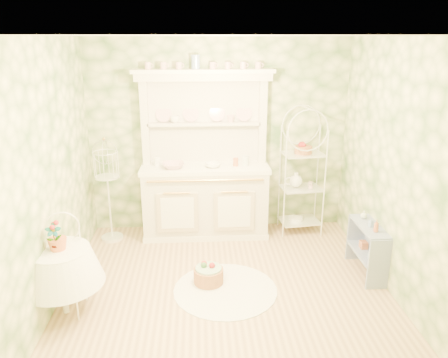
{
  "coord_description": "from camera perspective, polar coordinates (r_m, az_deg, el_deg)",
  "views": [
    {
      "loc": [
        -0.28,
        -4.21,
        2.69
      ],
      "look_at": [
        0.0,
        0.5,
        1.15
      ],
      "focal_mm": 35.0,
      "sensor_mm": 36.0,
      "label": 1
    }
  ],
  "objects": [
    {
      "name": "bowl_white",
      "position": [
        5.9,
        -1.46,
        1.61
      ],
      "size": [
        0.27,
        0.27,
        0.07
      ],
      "primitive_type": "imported",
      "rotation": [
        0.0,
        0.0,
        -0.36
      ],
      "color": "white",
      "rests_on": "kitchen_dresser"
    },
    {
      "name": "bottle_blue",
      "position": [
        5.3,
        18.67,
        -5.53
      ],
      "size": [
        0.06,
        0.06,
        0.11
      ],
      "primitive_type": "imported",
      "rotation": [
        0.0,
        0.0,
        0.16
      ],
      "color": "#839ED0",
      "rests_on": "side_shelf"
    },
    {
      "name": "ceiling",
      "position": [
        4.22,
        0.43,
        18.22
      ],
      "size": [
        3.6,
        3.6,
        0.0
      ],
      "primitive_type": "plane",
      "color": "white",
      "rests_on": "floor"
    },
    {
      "name": "cup_left",
      "position": [
        6.0,
        -6.44,
        7.59
      ],
      "size": [
        0.14,
        0.14,
        0.1
      ],
      "primitive_type": "imported",
      "rotation": [
        0.0,
        0.0,
        -0.13
      ],
      "color": "white",
      "rests_on": "kitchen_dresser"
    },
    {
      "name": "bakers_rack",
      "position": [
        6.21,
        10.14,
        0.66
      ],
      "size": [
        0.58,
        0.45,
        1.72
      ],
      "primitive_type": "cube",
      "rotation": [
        0.0,
        0.0,
        0.12
      ],
      "color": "white",
      "rests_on": "floor"
    },
    {
      "name": "cafe_chair",
      "position": [
        4.76,
        -20.48,
        -11.31
      ],
      "size": [
        0.51,
        0.51,
        0.89
      ],
      "primitive_type": "cube",
      "rotation": [
        0.0,
        0.0,
        0.3
      ],
      "color": "white",
      "rests_on": "floor"
    },
    {
      "name": "cup_right",
      "position": [
        5.99,
        0.9,
        7.69
      ],
      "size": [
        0.14,
        0.14,
        0.1
      ],
      "primitive_type": "imported",
      "rotation": [
        0.0,
        0.0,
        -0.42
      ],
      "color": "white",
      "rests_on": "kitchen_dresser"
    },
    {
      "name": "bottle_amber",
      "position": [
        5.17,
        19.27,
        -5.85
      ],
      "size": [
        0.07,
        0.07,
        0.14
      ],
      "primitive_type": "imported",
      "rotation": [
        0.0,
        0.0,
        -0.39
      ],
      "color": "#BB643B",
      "rests_on": "side_shelf"
    },
    {
      "name": "round_table",
      "position": [
        4.76,
        -20.36,
        -12.23
      ],
      "size": [
        0.78,
        0.78,
        0.75
      ],
      "primitive_type": "cylinder",
      "rotation": [
        0.0,
        0.0,
        0.15
      ],
      "color": "white",
      "rests_on": "floor"
    },
    {
      "name": "birdcage_stand",
      "position": [
        6.08,
        -14.9,
        -1.26
      ],
      "size": [
        0.39,
        0.39,
        1.48
      ],
      "primitive_type": "cube",
      "rotation": [
        0.0,
        0.0,
        0.12
      ],
      "color": "white",
      "rests_on": "floor"
    },
    {
      "name": "bowl_floral",
      "position": [
        5.91,
        -6.66,
        1.51
      ],
      "size": [
        0.32,
        0.32,
        0.07
      ],
      "primitive_type": "imported",
      "rotation": [
        0.0,
        0.0,
        0.11
      ],
      "color": "white",
      "rests_on": "kitchen_dresser"
    },
    {
      "name": "bottle_glass",
      "position": [
        5.51,
        17.78,
        -4.61
      ],
      "size": [
        0.1,
        0.1,
        0.1
      ],
      "primitive_type": "imported",
      "rotation": [
        0.0,
        0.0,
        -0.38
      ],
      "color": "silver",
      "rests_on": "side_shelf"
    },
    {
      "name": "side_shelf",
      "position": [
        5.48,
        18.18,
        -8.93
      ],
      "size": [
        0.28,
        0.68,
        0.57
      ],
      "primitive_type": "cube",
      "rotation": [
        0.0,
        0.0,
        -0.06
      ],
      "color": "#8695BA",
      "rests_on": "floor"
    },
    {
      "name": "wall_right",
      "position": [
        4.88,
        21.97,
        0.81
      ],
      "size": [
        3.6,
        3.6,
        0.0
      ],
      "primitive_type": "plane",
      "color": "#F0ECB5",
      "rests_on": "floor"
    },
    {
      "name": "wall_front",
      "position": [
        2.77,
        2.92,
        -10.86
      ],
      "size": [
        3.6,
        3.6,
        0.0
      ],
      "primitive_type": "plane",
      "color": "#F0ECB5",
      "rests_on": "floor"
    },
    {
      "name": "kitchen_dresser",
      "position": [
        5.93,
        -2.52,
        2.97
      ],
      "size": [
        1.87,
        0.61,
        2.29
      ],
      "primitive_type": "cube",
      "color": "silver",
      "rests_on": "floor"
    },
    {
      "name": "floor_basket",
      "position": [
        5.09,
        -2.04,
        -12.32
      ],
      "size": [
        0.41,
        0.41,
        0.23
      ],
      "primitive_type": "cylinder",
      "rotation": [
        0.0,
        0.0,
        -0.21
      ],
      "color": "#B17144",
      "rests_on": "floor"
    },
    {
      "name": "lace_rug",
      "position": [
        5.02,
        0.17,
        -14.27
      ],
      "size": [
        1.28,
        1.28,
        0.01
      ],
      "primitive_type": "cylinder",
      "rotation": [
        0.0,
        0.0,
        0.11
      ],
      "color": "white",
      "rests_on": "floor"
    },
    {
      "name": "wall_left",
      "position": [
        4.67,
        -22.23,
        0.02
      ],
      "size": [
        3.6,
        3.6,
        0.0
      ],
      "primitive_type": "plane",
      "color": "#F0ECB5",
      "rests_on": "floor"
    },
    {
      "name": "potted_geranium",
      "position": [
        4.52,
        -21.3,
        -7.29
      ],
      "size": [
        0.17,
        0.14,
        0.28
      ],
      "primitive_type": "imported",
      "rotation": [
        0.0,
        0.0,
        0.3
      ],
      "color": "#3F7238",
      "rests_on": "round_table"
    },
    {
      "name": "floor",
      "position": [
        5.0,
        0.36,
        -14.45
      ],
      "size": [
        3.6,
        3.6,
        0.0
      ],
      "primitive_type": "plane",
      "color": "tan",
      "rests_on": "ground"
    },
    {
      "name": "wall_back",
      "position": [
        6.16,
        -0.73,
        5.52
      ],
      "size": [
        3.6,
        3.6,
        0.0
      ],
      "primitive_type": "plane",
      "color": "#F0ECB5",
      "rests_on": "floor"
    }
  ]
}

